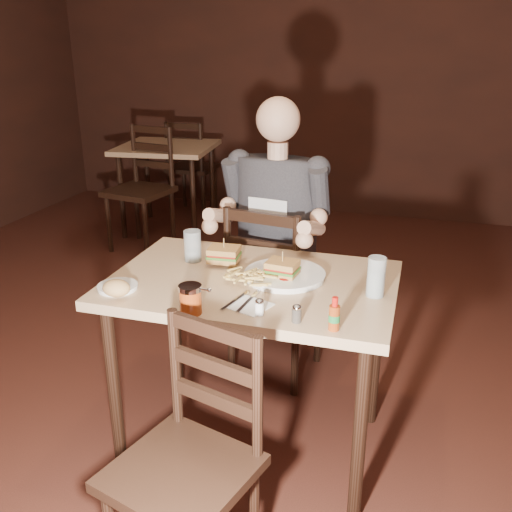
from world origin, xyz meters
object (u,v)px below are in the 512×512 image
(side_plate, at_px, (118,288))
(chair_near, at_px, (181,472))
(bg_chair_far, at_px, (192,167))
(bg_table, at_px, (167,155))
(dinner_plate, at_px, (285,276))
(glass_right, at_px, (376,277))
(diner, at_px, (274,200))
(bg_chair_near, at_px, (139,191))
(main_table, at_px, (252,301))
(chair_far, at_px, (277,290))
(glass_left, at_px, (193,246))
(syrup_dispenser, at_px, (190,299))
(hot_sauce, at_px, (334,314))

(side_plate, bearing_deg, chair_near, -46.08)
(bg_chair_far, bearing_deg, bg_table, 89.12)
(dinner_plate, height_order, glass_right, glass_right)
(diner, bearing_deg, chair_near, -79.65)
(bg_chair_far, bearing_deg, side_plate, 107.89)
(bg_chair_near, relative_size, side_plate, 6.76)
(main_table, height_order, chair_far, chair_far)
(bg_table, relative_size, glass_left, 6.75)
(glass_right, bearing_deg, bg_chair_near, 135.06)
(dinner_plate, bearing_deg, glass_right, -10.08)
(bg_chair_far, distance_m, bg_chair_near, 1.10)
(glass_right, xyz_separation_m, syrup_dispenser, (-0.59, -0.33, -0.02))
(diner, height_order, syrup_dispenser, diner)
(main_table, relative_size, dinner_plate, 3.58)
(bg_table, relative_size, glass_right, 5.98)
(chair_near, xyz_separation_m, syrup_dispenser, (-0.11, 0.36, 0.39))
(bg_table, distance_m, glass_right, 3.36)
(diner, bearing_deg, glass_right, -38.25)
(side_plate, bearing_deg, bg_chair_far, 108.77)
(bg_chair_near, bearing_deg, bg_table, 99.62)
(glass_left, xyz_separation_m, syrup_dispenser, (0.19, -0.46, -0.01))
(bg_table, xyz_separation_m, glass_left, (1.31, -2.50, 0.16))
(bg_chair_near, xyz_separation_m, glass_left, (1.31, -1.95, 0.34))
(chair_near, distance_m, bg_chair_near, 3.21)
(bg_table, relative_size, bg_chair_far, 0.97)
(chair_near, relative_size, dinner_plate, 2.76)
(glass_left, relative_size, side_plate, 0.90)
(diner, distance_m, syrup_dispenser, 0.89)
(dinner_plate, distance_m, syrup_dispenser, 0.46)
(chair_near, height_order, syrup_dispenser, syrup_dispenser)
(bg_chair_far, distance_m, glass_left, 3.34)
(dinner_plate, height_order, glass_left, glass_left)
(hot_sauce, bearing_deg, side_plate, 174.55)
(dinner_plate, bearing_deg, syrup_dispenser, -120.52)
(bg_chair_near, relative_size, glass_left, 7.49)
(chair_near, xyz_separation_m, bg_chair_far, (-1.61, 3.87, 0.03))
(chair_near, xyz_separation_m, glass_left, (-0.29, 0.82, 0.41))
(chair_near, height_order, dinner_plate, chair_near)
(chair_near, height_order, diner, diner)
(bg_chair_far, relative_size, bg_chair_near, 0.93)
(bg_table, height_order, bg_chair_far, bg_chair_far)
(dinner_plate, distance_m, glass_left, 0.43)
(chair_far, xyz_separation_m, bg_chair_far, (-1.56, 2.58, -0.00))
(main_table, height_order, syrup_dispenser, syrup_dispenser)
(bg_chair_near, bearing_deg, chair_far, -33.96)
(chair_far, distance_m, diner, 0.48)
(bg_chair_far, xyz_separation_m, glass_left, (1.31, -3.05, 0.38))
(dinner_plate, xyz_separation_m, glass_left, (-0.42, 0.07, 0.06))
(hot_sauce, xyz_separation_m, side_plate, (-0.83, 0.08, -0.05))
(bg_chair_near, relative_size, diner, 1.06)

